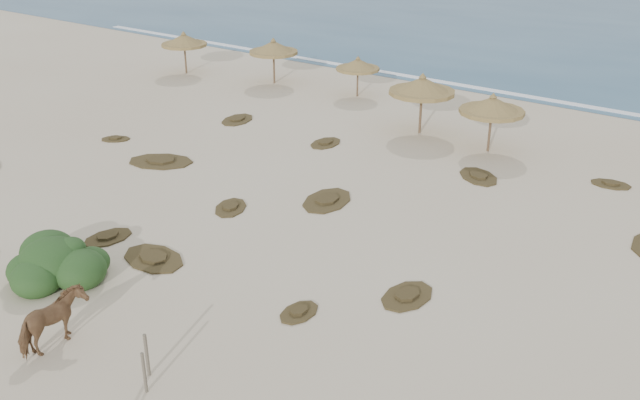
{
  "coord_description": "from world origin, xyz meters",
  "views": [
    {
      "loc": [
        16.56,
        -14.45,
        11.81
      ],
      "look_at": [
        2.43,
        5.0,
        0.94
      ],
      "focal_mm": 40.0,
      "sensor_mm": 36.0,
      "label": 1
    }
  ],
  "objects_px": {
    "horse": "(53,322)",
    "bush": "(54,264)",
    "palapa_0": "(184,41)",
    "palapa_1": "(273,48)"
  },
  "relations": [
    {
      "from": "palapa_1",
      "to": "palapa_0",
      "type": "bearing_deg",
      "value": -166.61
    },
    {
      "from": "bush",
      "to": "palapa_0",
      "type": "bearing_deg",
      "value": 126.75
    },
    {
      "from": "horse",
      "to": "bush",
      "type": "xyz_separation_m",
      "value": [
        -3.25,
        2.28,
        -0.3
      ]
    },
    {
      "from": "horse",
      "to": "bush",
      "type": "bearing_deg",
      "value": -38.86
    },
    {
      "from": "palapa_0",
      "to": "horse",
      "type": "distance_m",
      "value": 30.5
    },
    {
      "from": "palapa_0",
      "to": "horse",
      "type": "relative_size",
      "value": 1.8
    },
    {
      "from": "palapa_0",
      "to": "bush",
      "type": "bearing_deg",
      "value": -53.25
    },
    {
      "from": "palapa_1",
      "to": "horse",
      "type": "height_order",
      "value": "palapa_1"
    },
    {
      "from": "palapa_1",
      "to": "bush",
      "type": "height_order",
      "value": "palapa_1"
    },
    {
      "from": "palapa_0",
      "to": "bush",
      "type": "relative_size",
      "value": 0.99
    }
  ]
}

